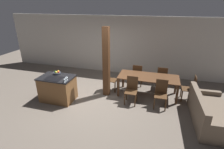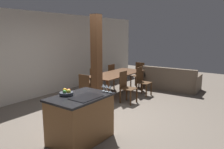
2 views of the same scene
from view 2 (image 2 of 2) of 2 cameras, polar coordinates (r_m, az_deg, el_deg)
The scene contains 16 objects.
ground_plane at distance 5.49m, azimuth -2.01°, elevation -10.97°, with size 16.00×16.00×0.00m, color #665B51.
wall_back at distance 7.23m, azimuth -20.10°, elevation 4.66°, with size 11.20×0.08×2.70m.
kitchen_island at distance 4.25m, azimuth -8.24°, elevation -11.27°, with size 1.16×0.80×0.89m.
fruit_bowl at distance 4.19m, azimuth -11.80°, elevation -4.64°, with size 0.26×0.26×0.12m.
wine_glass_near at distance 4.25m, azimuth -0.51°, elevation -3.26°, with size 0.07×0.07×0.15m.
wine_glass_middle at distance 4.30m, azimuth -1.40°, elevation -3.11°, with size 0.07×0.07×0.15m.
wine_glass_far at distance 4.34m, azimuth -2.27°, elevation -2.95°, with size 0.07×0.07×0.15m.
dining_table at distance 7.19m, azimuth 1.26°, elevation -0.30°, with size 2.16×0.92×0.74m.
dining_chair_near_left at distance 6.46m, azimuth 3.79°, elevation -3.17°, with size 0.40×0.40×0.93m.
dining_chair_near_right at distance 7.28m, azimuth 7.86°, elevation -1.66°, with size 0.40×0.40×0.93m.
dining_chair_far_left at distance 7.26m, azimuth -5.38°, elevation -1.65°, with size 0.40×0.40×0.93m.
dining_chair_far_right at distance 8.00m, azimuth -0.80°, elevation -0.45°, with size 0.40×0.40×0.93m.
dining_chair_head_end at distance 6.11m, azimuth -6.55°, elevation -4.02°, with size 0.40×0.40×0.93m.
dining_chair_foot_end at distance 8.44m, azimuth 6.88°, elevation 0.06°, with size 0.40×0.40×0.93m.
couch at distance 8.37m, azimuth 15.20°, elevation -1.77°, with size 1.04×2.00×0.83m.
timber_post at distance 5.70m, azimuth -4.07°, elevation 2.86°, with size 0.22×0.22×2.51m.
Camera 2 is at (-4.02, -3.14, 2.02)m, focal length 35.00 mm.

